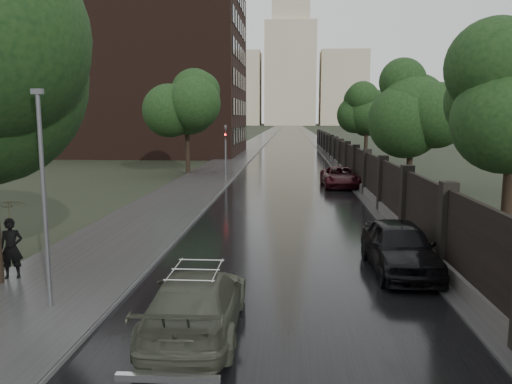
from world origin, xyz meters
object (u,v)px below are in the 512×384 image
object	(u,v)px
car_right_far	(340,177)
traffic_light	(226,148)
tree_right_c	(367,113)
pedestrian_umbrella	(9,216)
tree_right_b	(412,110)
car_right_near	(400,247)
lamp_post	(44,199)
volga_sedan	(196,303)
tree_left_far	(187,108)

from	to	relation	value
car_right_far	traffic_light	bearing A→B (deg)	166.38
tree_right_c	pedestrian_umbrella	xyz separation A→B (m)	(-14.89, -36.58, -3.08)
pedestrian_umbrella	car_right_far	bearing A→B (deg)	46.80
tree_right_b	car_right_near	xyz separation A→B (m)	(-4.15, -16.81, -4.20)
tree_right_c	lamp_post	world-z (taller)	tree_right_c
traffic_light	pedestrian_umbrella	distance (m)	21.80
volga_sedan	car_right_far	xyz separation A→B (m)	(5.20, 22.80, 0.00)
tree_left_far	volga_sedan	xyz separation A→B (m)	(6.20, -29.40, -4.58)
tree_right_b	volga_sedan	size ratio (longest dim) A/B	1.53
tree_left_far	volga_sedan	distance (m)	30.39
tree_right_b	car_right_near	distance (m)	17.81
tree_right_c	lamp_post	distance (m)	40.67
traffic_light	car_right_far	bearing A→B (deg)	-11.67
traffic_light	car_right_far	xyz separation A→B (m)	(7.70, -1.59, -1.73)
tree_left_far	car_right_near	world-z (taller)	tree_left_far
tree_right_b	lamp_post	xyz separation A→B (m)	(-12.90, -20.50, -2.28)
lamp_post	tree_right_c	bearing A→B (deg)	71.48
car_right_near	lamp_post	bearing A→B (deg)	-158.74
tree_right_b	tree_left_far	bearing A→B (deg)	152.70
tree_left_far	tree_right_b	size ratio (longest dim) A/B	1.05
tree_right_c	traffic_light	size ratio (longest dim) A/B	1.75
volga_sedan	lamp_post	bearing A→B (deg)	-15.48
car_right_near	traffic_light	bearing A→B (deg)	109.49
volga_sedan	tree_right_b	bearing A→B (deg)	-114.94
volga_sedan	pedestrian_umbrella	xyz separation A→B (m)	(-5.59, 2.82, 1.21)
lamp_post	pedestrian_umbrella	size ratio (longest dim) A/B	1.98
pedestrian_umbrella	traffic_light	bearing A→B (deg)	67.01
car_right_near	pedestrian_umbrella	bearing A→B (deg)	-172.27
car_right_far	pedestrian_umbrella	bearing A→B (deg)	-120.33
tree_left_far	tree_right_c	xyz separation A→B (m)	(15.50, 10.00, -0.29)
tree_right_c	car_right_near	size ratio (longest dim) A/B	1.60
tree_right_b	lamp_post	size ratio (longest dim) A/B	1.37
car_right_far	pedestrian_umbrella	size ratio (longest dim) A/B	1.86
lamp_post	volga_sedan	size ratio (longest dim) A/B	1.12
tree_left_far	tree_right_c	bearing A→B (deg)	32.83
traffic_light	car_right_far	world-z (taller)	traffic_light
tree_left_far	car_right_near	xyz separation A→B (m)	(11.35, -24.81, -4.49)
car_right_near	car_right_far	size ratio (longest dim) A/B	0.92
tree_right_b	traffic_light	size ratio (longest dim) A/B	1.75
lamp_post	pedestrian_umbrella	xyz separation A→B (m)	(-1.99, 1.92, -0.80)
tree_left_far	car_right_near	size ratio (longest dim) A/B	1.68
tree_right_b	car_right_near	bearing A→B (deg)	-103.88
tree_right_c	traffic_light	world-z (taller)	tree_right_c
traffic_light	volga_sedan	size ratio (longest dim) A/B	0.87
tree_right_c	lamp_post	xyz separation A→B (m)	(-12.90, -38.50, -2.28)
tree_right_b	lamp_post	world-z (taller)	tree_right_b
pedestrian_umbrella	car_right_near	bearing A→B (deg)	-5.47
car_right_far	pedestrian_umbrella	distance (m)	22.74
lamp_post	volga_sedan	bearing A→B (deg)	-14.03
car_right_far	pedestrian_umbrella	world-z (taller)	pedestrian_umbrella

